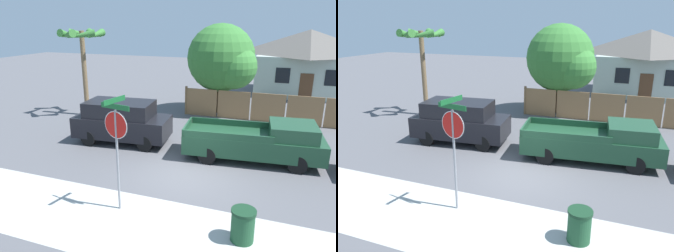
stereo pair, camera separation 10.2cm
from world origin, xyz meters
The scene contains 10 objects.
ground_plane centered at (0.00, 0.00, 0.00)m, with size 80.00×80.00×0.00m, color #56565B.
sidewalk_strip centered at (0.00, -3.60, 0.00)m, with size 36.00×3.20×0.01m.
wooden_fence centered at (3.30, 8.13, 0.83)m, with size 11.80×0.12×1.75m.
house centered at (4.46, 17.19, 2.57)m, with size 7.91×6.00×4.95m.
oak_tree centered at (-0.54, 9.16, 3.31)m, with size 4.29×4.09×5.45m.
palm_tree centered at (-8.16, 5.78, 4.38)m, with size 2.54×2.74×5.12m.
red_suv centered at (-3.88, 2.31, 1.06)m, with size 4.58×2.37×1.99m.
orange_pickup centered at (2.37, 2.34, 0.83)m, with size 5.71×2.55×1.69m.
stop_sign centered at (-1.19, -2.94, 2.42)m, with size 0.99×0.89×3.50m.
trash_bin centered at (2.58, -3.19, 0.46)m, with size 0.65×0.65×0.91m.
Camera 1 is at (3.32, -10.73, 5.53)m, focal length 35.00 mm.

